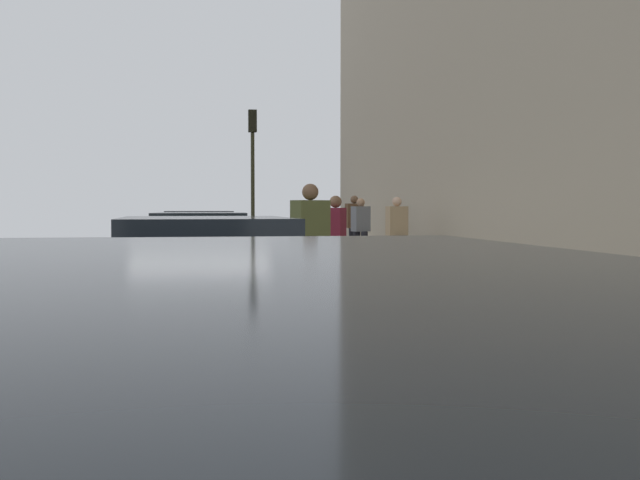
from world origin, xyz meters
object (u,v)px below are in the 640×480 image
(parked_car_maroon, at_px, (198,241))
(pedestrian_tan_coat, at_px, (397,231))
(traffic_light_pole, at_px, (253,157))
(rolling_suitcase, at_px, (396,255))
(parked_car_green, at_px, (201,254))
(pedestrian_burgundy_coat, at_px, (336,239))
(pedestrian_olive_coat, at_px, (310,243))
(pedestrian_brown_coat, at_px, (354,224))
(pedestrian_grey_coat, at_px, (361,227))
(parked_car_white, at_px, (205,293))

(parked_car_maroon, bearing_deg, pedestrian_tan_coat, -113.77)
(traffic_light_pole, bearing_deg, rolling_suitcase, -157.43)
(parked_car_green, height_order, pedestrian_burgundy_coat, pedestrian_burgundy_coat)
(pedestrian_tan_coat, bearing_deg, pedestrian_olive_coat, 155.53)
(parked_car_green, distance_m, parked_car_maroon, 5.40)
(pedestrian_tan_coat, distance_m, pedestrian_brown_coat, 4.80)
(pedestrian_grey_coat, height_order, traffic_light_pole, traffic_light_pole)
(pedestrian_olive_coat, height_order, pedestrian_brown_coat, pedestrian_brown_coat)
(traffic_light_pole, xyz_separation_m, rolling_suitcase, (-6.90, -2.87, -2.74))
(pedestrian_olive_coat, bearing_deg, pedestrian_grey_coat, -16.35)
(pedestrian_grey_coat, distance_m, pedestrian_burgundy_coat, 7.33)
(traffic_light_pole, bearing_deg, parked_car_white, 174.00)
(pedestrian_olive_coat, relative_size, pedestrian_burgundy_coat, 1.08)
(parked_car_green, xyz_separation_m, pedestrian_burgundy_coat, (-0.61, -2.36, 0.28))
(traffic_light_pole, bearing_deg, pedestrian_burgundy_coat, -176.91)
(pedestrian_tan_coat, bearing_deg, traffic_light_pole, 21.09)
(parked_car_white, distance_m, pedestrian_brown_coat, 15.19)
(pedestrian_burgundy_coat, relative_size, traffic_light_pole, 0.37)
(pedestrian_tan_coat, relative_size, pedestrian_burgundy_coat, 1.02)
(pedestrian_brown_coat, relative_size, traffic_light_pole, 0.40)
(parked_car_maroon, distance_m, pedestrian_olive_coat, 8.87)
(pedestrian_brown_coat, height_order, rolling_suitcase, pedestrian_brown_coat)
(parked_car_green, bearing_deg, pedestrian_grey_coat, -34.10)
(parked_car_green, distance_m, pedestrian_burgundy_coat, 2.45)
(pedestrian_grey_coat, height_order, pedestrian_brown_coat, pedestrian_brown_coat)
(parked_car_maroon, distance_m, rolling_suitcase, 4.94)
(pedestrian_grey_coat, xyz_separation_m, pedestrian_brown_coat, (1.75, -0.19, 0.05))
(traffic_light_pole, bearing_deg, pedestrian_brown_coat, -131.24)
(parked_car_maroon, distance_m, pedestrian_brown_coat, 5.36)
(parked_car_maroon, relative_size, pedestrian_brown_coat, 2.63)
(parked_car_maroon, xyz_separation_m, pedestrian_burgundy_coat, (-6.01, -2.38, 0.28))
(parked_car_green, bearing_deg, traffic_light_pole, -9.37)
(parked_car_white, relative_size, pedestrian_grey_coat, 2.60)
(parked_car_white, height_order, parked_car_maroon, same)
(parked_car_green, bearing_deg, pedestrian_tan_coat, -53.35)
(parked_car_white, xyz_separation_m, pedestrian_burgundy_coat, (5.69, -2.39, 0.28))
(pedestrian_grey_coat, distance_m, rolling_suitcase, 2.78)
(parked_car_maroon, height_order, pedestrian_olive_coat, pedestrian_olive_coat)
(parked_car_white, relative_size, parked_car_green, 1.02)
(rolling_suitcase, bearing_deg, traffic_light_pole, 22.57)
(parked_car_white, xyz_separation_m, pedestrian_tan_coat, (9.68, -4.58, 0.30))
(pedestrian_tan_coat, xyz_separation_m, pedestrian_grey_coat, (3.05, 0.19, 0.00))
(parked_car_maroon, distance_m, pedestrian_burgundy_coat, 6.47)
(parked_car_white, xyz_separation_m, pedestrian_brown_coat, (14.48, -4.58, 0.35))
(pedestrian_tan_coat, xyz_separation_m, pedestrian_brown_coat, (4.80, 0.00, 0.05))
(pedestrian_tan_coat, bearing_deg, parked_car_green, 126.65)
(pedestrian_tan_coat, relative_size, pedestrian_grey_coat, 1.00)
(pedestrian_grey_coat, bearing_deg, pedestrian_olive_coat, 163.65)
(parked_car_white, height_order, pedestrian_burgundy_coat, pedestrian_burgundy_coat)
(parked_car_white, distance_m, parked_car_maroon, 11.69)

